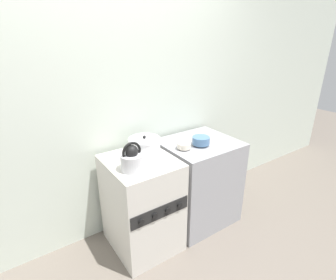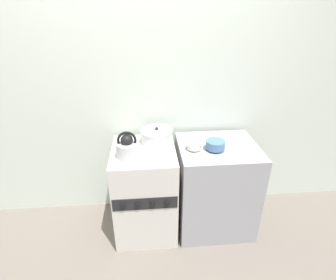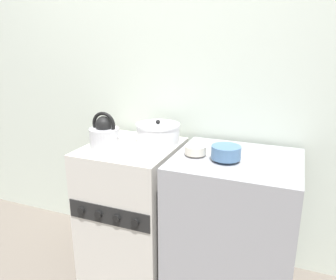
{
  "view_description": "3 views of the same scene",
  "coord_description": "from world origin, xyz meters",
  "px_view_note": "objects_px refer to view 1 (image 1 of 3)",
  "views": [
    {
      "loc": [
        -0.89,
        -1.39,
        1.8
      ],
      "look_at": [
        0.26,
        0.28,
        0.97
      ],
      "focal_mm": 28.0,
      "sensor_mm": 36.0,
      "label": 1
    },
    {
      "loc": [
        0.04,
        -1.64,
        1.91
      ],
      "look_at": [
        0.21,
        0.29,
        0.94
      ],
      "focal_mm": 28.0,
      "sensor_mm": 36.0,
      "label": 2
    },
    {
      "loc": [
        0.92,
        -1.4,
        1.47
      ],
      "look_at": [
        0.23,
        0.32,
        0.91
      ],
      "focal_mm": 35.0,
      "sensor_mm": 36.0,
      "label": 3
    }
  ],
  "objects_px": {
    "kettle": "(132,159)",
    "enamel_bowl": "(201,141)",
    "cooking_pot": "(145,145)",
    "stove": "(142,204)",
    "small_ceramic_bowl": "(184,146)"
  },
  "relations": [
    {
      "from": "cooking_pot",
      "to": "enamel_bowl",
      "type": "bearing_deg",
      "value": -21.87
    },
    {
      "from": "stove",
      "to": "enamel_bowl",
      "type": "relative_size",
      "value": 5.41
    },
    {
      "from": "cooking_pot",
      "to": "enamel_bowl",
      "type": "xyz_separation_m",
      "value": [
        0.48,
        -0.19,
        -0.01
      ]
    },
    {
      "from": "cooking_pot",
      "to": "small_ceramic_bowl",
      "type": "height_order",
      "value": "cooking_pot"
    },
    {
      "from": "cooking_pot",
      "to": "stove",
      "type": "bearing_deg",
      "value": -132.49
    },
    {
      "from": "kettle",
      "to": "cooking_pot",
      "type": "height_order",
      "value": "kettle"
    },
    {
      "from": "stove",
      "to": "cooking_pot",
      "type": "xyz_separation_m",
      "value": [
        0.12,
        0.13,
        0.48
      ]
    },
    {
      "from": "small_ceramic_bowl",
      "to": "stove",
      "type": "bearing_deg",
      "value": 175.12
    },
    {
      "from": "stove",
      "to": "small_ceramic_bowl",
      "type": "height_order",
      "value": "small_ceramic_bowl"
    },
    {
      "from": "stove",
      "to": "cooking_pot",
      "type": "relative_size",
      "value": 3.05
    },
    {
      "from": "kettle",
      "to": "small_ceramic_bowl",
      "type": "xyz_separation_m",
      "value": [
        0.54,
        0.07,
        -0.05
      ]
    },
    {
      "from": "small_ceramic_bowl",
      "to": "enamel_bowl",
      "type": "bearing_deg",
      "value": -7.31
    },
    {
      "from": "enamel_bowl",
      "to": "small_ceramic_bowl",
      "type": "xyz_separation_m",
      "value": [
        -0.18,
        0.02,
        -0.02
      ]
    },
    {
      "from": "stove",
      "to": "kettle",
      "type": "relative_size",
      "value": 3.77
    },
    {
      "from": "kettle",
      "to": "enamel_bowl",
      "type": "height_order",
      "value": "kettle"
    }
  ]
}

